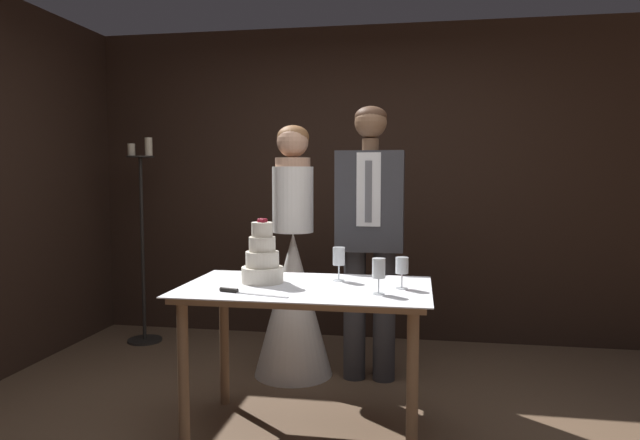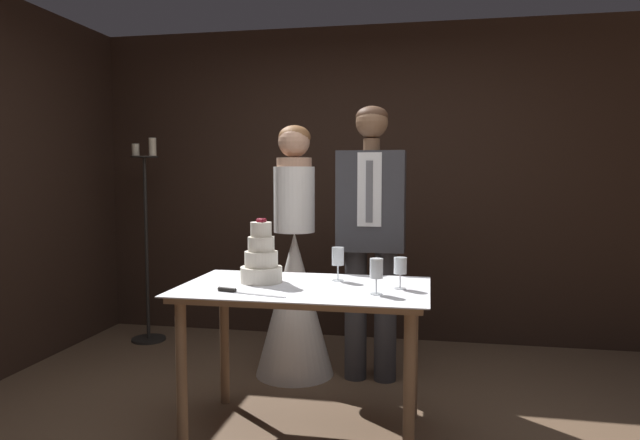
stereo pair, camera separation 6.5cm
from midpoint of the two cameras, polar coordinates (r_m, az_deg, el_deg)
The scene contains 10 objects.
wall_back at distance 4.86m, azimuth 4.36°, elevation 3.61°, with size 4.72×0.12×2.61m, color black.
cake_table at distance 3.05m, azimuth -0.95°, elevation -8.47°, with size 1.31×0.79×0.80m.
tiered_cake at distance 3.12m, azimuth -5.30°, elevation -4.00°, with size 0.23×0.23×0.35m.
cake_knife at distance 2.88m, azimuth -7.57°, elevation -7.08°, with size 0.38×0.11×0.02m.
wine_glass_near at distance 3.15m, azimuth 2.40°, elevation -3.74°, with size 0.07×0.07×0.19m.
wine_glass_middle at distance 2.81m, azimuth 6.32°, elevation -5.03°, with size 0.06×0.06×0.18m.
wine_glass_far at distance 2.96m, azimuth 8.66°, elevation -4.71°, with size 0.07×0.07×0.16m.
bride at distance 3.95m, azimuth -2.09°, elevation -6.39°, with size 0.54×0.54×1.72m.
groom at distance 3.81m, azimuth 5.62°, elevation -0.64°, with size 0.44×0.25×1.84m.
candle_stand at distance 4.92m, azimuth -16.57°, elevation -2.84°, with size 0.28×0.28×1.68m.
Camera 2 is at (0.59, -2.63, 1.39)m, focal length 32.00 mm.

